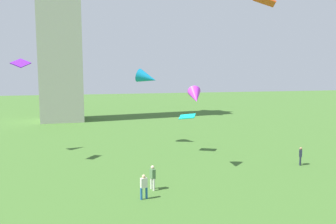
% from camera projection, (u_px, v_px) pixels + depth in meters
% --- Properties ---
extents(person_0, '(0.42, 0.47, 1.56)m').
position_uv_depth(person_0, '(301.00, 155.00, 28.42)').
color(person_0, '#1E2333').
rests_on(person_0, ground_plane).
extents(person_1, '(0.35, 0.52, 1.70)m').
position_uv_depth(person_1, '(153.00, 176.00, 22.37)').
color(person_1, silver).
rests_on(person_1, ground_plane).
extents(person_2, '(0.49, 0.31, 1.59)m').
position_uv_depth(person_2, '(144.00, 185.00, 20.72)').
color(person_2, '#235693').
rests_on(person_2, ground_plane).
extents(kite_flying_0, '(1.84, 1.71, 0.54)m').
position_uv_depth(kite_flying_0, '(187.00, 116.00, 32.80)').
color(kite_flying_0, '#0DB8A9').
extents(kite_flying_1, '(1.37, 1.99, 1.67)m').
position_uv_depth(kite_flying_1, '(195.00, 96.00, 26.46)').
color(kite_flying_1, '#C833E5').
extents(kite_flying_2, '(1.52, 1.40, 0.69)m').
position_uv_depth(kite_flying_2, '(264.00, 1.00, 20.47)').
color(kite_flying_2, '#E14114').
extents(kite_flying_3, '(2.83, 2.62, 1.99)m').
position_uv_depth(kite_flying_3, '(147.00, 78.00, 35.58)').
color(kite_flying_3, '#1182B6').
extents(kite_flying_5, '(1.56, 1.64, 0.84)m').
position_uv_depth(kite_flying_5, '(21.00, 63.00, 27.81)').
color(kite_flying_5, purple).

